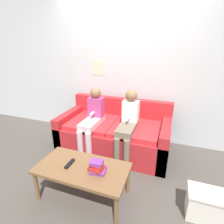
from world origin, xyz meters
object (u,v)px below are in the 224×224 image
at_px(couch, 115,133).
at_px(person_left, 92,118).
at_px(person_right, 128,123).
at_px(tv_remote, 70,164).
at_px(storage_box, 206,205).
at_px(coffee_table, 82,170).

height_order(couch, person_left, person_left).
distance_m(person_left, person_right, 0.58).
distance_m(couch, tv_remote, 1.13).
relative_size(person_left, person_right, 0.99).
relative_size(person_left, tv_remote, 6.30).
bearing_deg(storage_box, coffee_table, -172.48).
relative_size(person_left, storage_box, 2.82).
bearing_deg(person_left, storage_box, -23.89).
height_order(couch, coffee_table, couch).
distance_m(person_left, storage_box, 1.82).
xyz_separation_m(coffee_table, person_left, (-0.29, 0.89, 0.24)).
relative_size(couch, coffee_table, 1.72).
relative_size(person_right, storage_box, 2.86).
bearing_deg(couch, person_right, -37.39).
relative_size(couch, tv_remote, 10.52).
height_order(tv_remote, storage_box, tv_remote).
xyz_separation_m(couch, storage_box, (1.31, -0.93, -0.13)).
height_order(person_left, storage_box, person_left).
height_order(couch, tv_remote, couch).
xyz_separation_m(couch, tv_remote, (-0.17, -1.11, 0.14)).
relative_size(coffee_table, person_left, 0.97).
height_order(person_left, tv_remote, person_left).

